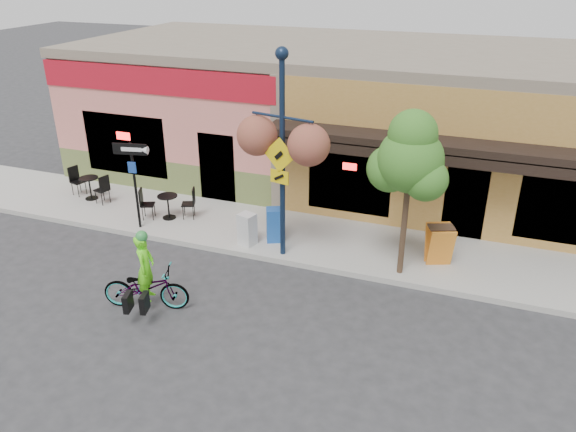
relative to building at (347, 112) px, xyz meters
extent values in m
plane|color=#2D2D30|center=(0.00, -7.50, -2.25)|extent=(90.00, 90.00, 0.00)
cube|color=#9E9B93|center=(0.00, -5.50, -2.17)|extent=(24.00, 3.00, 0.15)
cube|color=#A8A59E|center=(0.00, -6.95, -2.17)|extent=(24.00, 0.12, 0.15)
imported|color=maroon|center=(-1.91, -9.81, -1.74)|extent=(2.04, 1.16, 1.01)
imported|color=#66FF1A|center=(-1.86, -9.81, -1.47)|extent=(0.51, 0.65, 1.56)
camera|label=1|loc=(4.70, -18.66, 4.96)|focal=35.00mm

